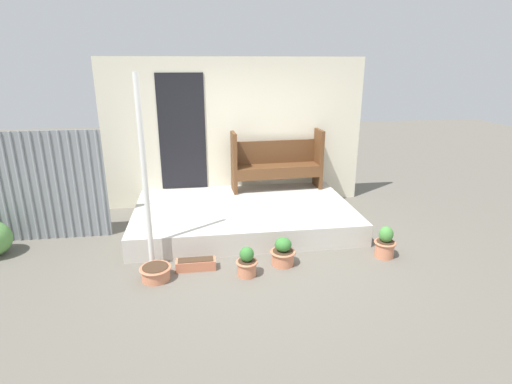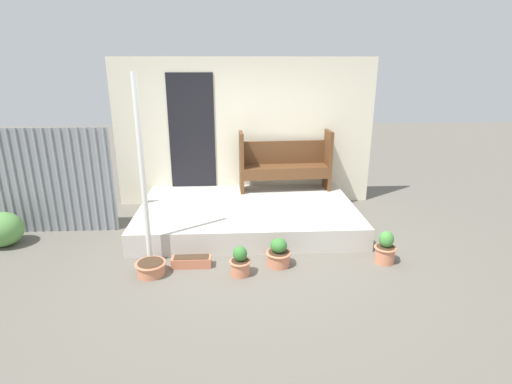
{
  "view_description": "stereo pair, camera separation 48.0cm",
  "coord_description": "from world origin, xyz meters",
  "px_view_note": "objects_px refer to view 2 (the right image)",
  "views": [
    {
      "loc": [
        -0.71,
        -4.85,
        2.51
      ],
      "look_at": [
        0.05,
        0.38,
        0.78
      ],
      "focal_mm": 28.0,
      "sensor_mm": 36.0,
      "label": 1
    },
    {
      "loc": [
        -0.23,
        -4.9,
        2.51
      ],
      "look_at": [
        0.05,
        0.38,
        0.78
      ],
      "focal_mm": 28.0,
      "sensor_mm": 36.0,
      "label": 2
    }
  ],
  "objects_px": {
    "flower_pot_right": "(279,254)",
    "planter_box_rect": "(192,262)",
    "flower_pot_far_right": "(385,249)",
    "shrub_by_fence": "(2,229)",
    "flower_pot_middle": "(240,262)",
    "support_post": "(143,174)",
    "flower_pot_left": "(151,268)",
    "bench": "(285,161)"
  },
  "relations": [
    {
      "from": "planter_box_rect",
      "to": "flower_pot_right",
      "type": "bearing_deg",
      "value": -1.72
    },
    {
      "from": "flower_pot_left",
      "to": "planter_box_rect",
      "type": "bearing_deg",
      "value": 20.65
    },
    {
      "from": "flower_pot_right",
      "to": "flower_pot_far_right",
      "type": "xyz_separation_m",
      "value": [
        1.4,
        0.01,
        0.03
      ]
    },
    {
      "from": "support_post",
      "to": "planter_box_rect",
      "type": "height_order",
      "value": "support_post"
    },
    {
      "from": "flower_pot_left",
      "to": "flower_pot_right",
      "type": "bearing_deg",
      "value": 5.26
    },
    {
      "from": "planter_box_rect",
      "to": "shrub_by_fence",
      "type": "bearing_deg",
      "value": 164.24
    },
    {
      "from": "planter_box_rect",
      "to": "flower_pot_middle",
      "type": "bearing_deg",
      "value": -21.3
    },
    {
      "from": "planter_box_rect",
      "to": "flower_pot_far_right",
      "type": "bearing_deg",
      "value": -0.48
    },
    {
      "from": "flower_pot_middle",
      "to": "flower_pot_right",
      "type": "xyz_separation_m",
      "value": [
        0.5,
        0.21,
        -0.0
      ]
    },
    {
      "from": "support_post",
      "to": "shrub_by_fence",
      "type": "xyz_separation_m",
      "value": [
        -2.2,
        0.64,
        -0.96
      ]
    },
    {
      "from": "shrub_by_fence",
      "to": "flower_pot_right",
      "type": "bearing_deg",
      "value": -11.82
    },
    {
      "from": "flower_pot_right",
      "to": "planter_box_rect",
      "type": "bearing_deg",
      "value": 178.28
    },
    {
      "from": "flower_pot_middle",
      "to": "bench",
      "type": "bearing_deg",
      "value": 70.83
    },
    {
      "from": "flower_pot_right",
      "to": "planter_box_rect",
      "type": "height_order",
      "value": "flower_pot_right"
    },
    {
      "from": "flower_pot_far_right",
      "to": "shrub_by_fence",
      "type": "xyz_separation_m",
      "value": [
        -5.27,
        0.8,
        0.06
      ]
    },
    {
      "from": "support_post",
      "to": "flower_pot_middle",
      "type": "height_order",
      "value": "support_post"
    },
    {
      "from": "bench",
      "to": "shrub_by_fence",
      "type": "bearing_deg",
      "value": -164.56
    },
    {
      "from": "support_post",
      "to": "flower_pot_middle",
      "type": "xyz_separation_m",
      "value": [
        1.17,
        -0.38,
        -1.04
      ]
    },
    {
      "from": "flower_pot_far_right",
      "to": "planter_box_rect",
      "type": "relative_size",
      "value": 0.87
    },
    {
      "from": "flower_pot_left",
      "to": "planter_box_rect",
      "type": "height_order",
      "value": "flower_pot_left"
    },
    {
      "from": "planter_box_rect",
      "to": "shrub_by_fence",
      "type": "height_order",
      "value": "shrub_by_fence"
    },
    {
      "from": "flower_pot_far_right",
      "to": "flower_pot_right",
      "type": "bearing_deg",
      "value": -179.48
    },
    {
      "from": "bench",
      "to": "flower_pot_left",
      "type": "bearing_deg",
      "value": -132.39
    },
    {
      "from": "flower_pot_left",
      "to": "planter_box_rect",
      "type": "distance_m",
      "value": 0.51
    },
    {
      "from": "support_post",
      "to": "flower_pot_middle",
      "type": "bearing_deg",
      "value": -17.95
    },
    {
      "from": "shrub_by_fence",
      "to": "flower_pot_left",
      "type": "bearing_deg",
      "value": -22.86
    },
    {
      "from": "flower_pot_middle",
      "to": "flower_pot_far_right",
      "type": "bearing_deg",
      "value": 6.65
    },
    {
      "from": "bench",
      "to": "flower_pot_far_right",
      "type": "relative_size",
      "value": 3.68
    },
    {
      "from": "support_post",
      "to": "flower_pot_right",
      "type": "relative_size",
      "value": 6.44
    },
    {
      "from": "bench",
      "to": "flower_pot_left",
      "type": "height_order",
      "value": "bench"
    },
    {
      "from": "support_post",
      "to": "flower_pot_left",
      "type": "xyz_separation_m",
      "value": [
        0.07,
        -0.32,
        -1.11
      ]
    },
    {
      "from": "bench",
      "to": "flower_pot_middle",
      "type": "relative_size",
      "value": 4.23
    },
    {
      "from": "bench",
      "to": "flower_pot_middle",
      "type": "height_order",
      "value": "bench"
    },
    {
      "from": "shrub_by_fence",
      "to": "support_post",
      "type": "bearing_deg",
      "value": -16.2
    },
    {
      "from": "bench",
      "to": "flower_pot_middle",
      "type": "bearing_deg",
      "value": -111.94
    },
    {
      "from": "flower_pot_left",
      "to": "support_post",
      "type": "bearing_deg",
      "value": 102.89
    },
    {
      "from": "flower_pot_left",
      "to": "flower_pot_far_right",
      "type": "distance_m",
      "value": 3.01
    },
    {
      "from": "support_post",
      "to": "flower_pot_far_right",
      "type": "bearing_deg",
      "value": -2.96
    },
    {
      "from": "bench",
      "to": "planter_box_rect",
      "type": "bearing_deg",
      "value": -126.78
    },
    {
      "from": "bench",
      "to": "flower_pot_right",
      "type": "bearing_deg",
      "value": -101.52
    },
    {
      "from": "flower_pot_left",
      "to": "flower_pot_right",
      "type": "height_order",
      "value": "flower_pot_right"
    },
    {
      "from": "bench",
      "to": "support_post",
      "type": "bearing_deg",
      "value": -137.61
    }
  ]
}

